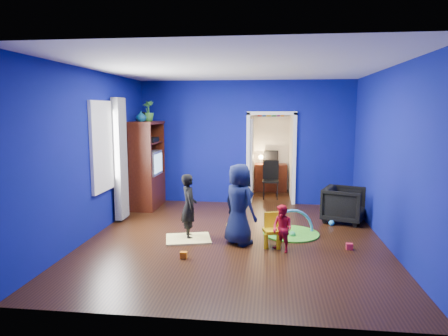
# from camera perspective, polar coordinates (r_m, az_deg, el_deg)

# --- Properties ---
(floor) EXTENTS (5.00, 5.50, 0.01)m
(floor) POSITION_cam_1_polar(r_m,az_deg,el_deg) (7.03, 1.58, -10.04)
(floor) COLOR black
(floor) RESTS_ON ground
(ceiling) EXTENTS (5.00, 5.50, 0.01)m
(ceiling) POSITION_cam_1_polar(r_m,az_deg,el_deg) (6.71, 1.68, 14.20)
(ceiling) COLOR white
(ceiling) RESTS_ON wall_back
(wall_back) EXTENTS (5.00, 0.02, 2.90)m
(wall_back) POSITION_cam_1_polar(r_m,az_deg,el_deg) (9.45, 3.12, 3.64)
(wall_back) COLOR navy
(wall_back) RESTS_ON floor
(wall_front) EXTENTS (5.00, 0.02, 2.90)m
(wall_front) POSITION_cam_1_polar(r_m,az_deg,el_deg) (4.01, -1.88, -2.53)
(wall_front) COLOR navy
(wall_front) RESTS_ON floor
(wall_left) EXTENTS (0.02, 5.50, 2.90)m
(wall_left) POSITION_cam_1_polar(r_m,az_deg,el_deg) (7.37, -18.13, 1.96)
(wall_left) COLOR navy
(wall_left) RESTS_ON floor
(wall_right) EXTENTS (0.02, 5.50, 2.90)m
(wall_right) POSITION_cam_1_polar(r_m,az_deg,el_deg) (6.96, 22.61, 1.39)
(wall_right) COLOR navy
(wall_right) RESTS_ON floor
(alcove) EXTENTS (1.00, 1.75, 2.50)m
(alcove) POSITION_cam_1_polar(r_m,az_deg,el_deg) (10.32, 6.76, 2.86)
(alcove) COLOR silver
(alcove) RESTS_ON floor
(armchair) EXTENTS (0.99, 0.98, 0.70)m
(armchair) POSITION_cam_1_polar(r_m,az_deg,el_deg) (8.29, 16.77, -5.03)
(armchair) COLOR black
(armchair) RESTS_ON floor
(child_black) EXTENTS (0.40, 0.48, 1.13)m
(child_black) POSITION_cam_1_polar(r_m,az_deg,el_deg) (6.93, -5.02, -5.47)
(child_black) COLOR black
(child_black) RESTS_ON floor
(child_navy) EXTENTS (0.77, 0.76, 1.34)m
(child_navy) POSITION_cam_1_polar(r_m,az_deg,el_deg) (6.59, 2.18, -5.19)
(child_navy) COLOR #0E1635
(child_navy) RESTS_ON floor
(toddler_red) EXTENTS (0.46, 0.45, 0.74)m
(toddler_red) POSITION_cam_1_polar(r_m,az_deg,el_deg) (6.37, 8.33, -8.55)
(toddler_red) COLOR red
(toddler_red) RESTS_ON floor
(vase) EXTENTS (0.29, 0.29, 0.24)m
(vase) POSITION_cam_1_polar(r_m,az_deg,el_deg) (8.88, -11.77, 7.25)
(vase) COLOR #0D5C68
(vase) RESTS_ON tv_armoire
(potted_plant) EXTENTS (0.30, 0.30, 0.47)m
(potted_plant) POSITION_cam_1_polar(r_m,az_deg,el_deg) (9.38, -10.78, 8.03)
(potted_plant) COLOR #3C9034
(potted_plant) RESTS_ON tv_armoire
(tv_armoire) EXTENTS (0.58, 1.14, 1.96)m
(tv_armoire) POSITION_cam_1_polar(r_m,az_deg,el_deg) (9.25, -10.99, 0.47)
(tv_armoire) COLOR #381709
(tv_armoire) RESTS_ON floor
(crt_tv) EXTENTS (0.46, 0.70, 0.54)m
(crt_tv) POSITION_cam_1_polar(r_m,az_deg,el_deg) (9.23, -10.76, 0.71)
(crt_tv) COLOR silver
(crt_tv) RESTS_ON tv_armoire
(yellow_blanket) EXTENTS (0.88, 0.77, 0.03)m
(yellow_blanket) POSITION_cam_1_polar(r_m,az_deg,el_deg) (6.99, -5.13, -10.03)
(yellow_blanket) COLOR #F2E07A
(yellow_blanket) RESTS_ON floor
(hopper_ball) EXTENTS (0.40, 0.40, 0.40)m
(hopper_ball) POSITION_cam_1_polar(r_m,az_deg,el_deg) (6.96, 1.91, -8.50)
(hopper_ball) COLOR yellow
(hopper_ball) RESTS_ON floor
(kid_chair) EXTENTS (0.35, 0.35, 0.50)m
(kid_chair) POSITION_cam_1_polar(r_m,az_deg,el_deg) (6.59, 6.94, -9.05)
(kid_chair) COLOR yellow
(kid_chair) RESTS_ON floor
(play_mat) EXTENTS (1.00, 1.00, 0.03)m
(play_mat) POSITION_cam_1_polar(r_m,az_deg,el_deg) (7.34, 9.54, -9.23)
(play_mat) COLOR green
(play_mat) RESTS_ON floor
(toy_arch) EXTENTS (0.84, 0.39, 0.89)m
(toy_arch) POSITION_cam_1_polar(r_m,az_deg,el_deg) (7.34, 9.54, -9.18)
(toy_arch) COLOR #3F8CD8
(toy_arch) RESTS_ON floor
(window_left) EXTENTS (0.03, 0.95, 1.55)m
(window_left) POSITION_cam_1_polar(r_m,az_deg,el_deg) (7.67, -16.97, 2.99)
(window_left) COLOR white
(window_left) RESTS_ON wall_left
(curtain) EXTENTS (0.14, 0.42, 2.40)m
(curtain) POSITION_cam_1_polar(r_m,az_deg,el_deg) (8.16, -14.60, 1.26)
(curtain) COLOR slate
(curtain) RESTS_ON floor
(doorway) EXTENTS (1.16, 0.10, 2.10)m
(doorway) POSITION_cam_1_polar(r_m,az_deg,el_deg) (9.47, 6.73, 1.17)
(doorway) COLOR white
(doorway) RESTS_ON floor
(study_desk) EXTENTS (0.88, 0.44, 0.75)m
(study_desk) POSITION_cam_1_polar(r_m,az_deg,el_deg) (11.06, 6.68, -1.36)
(study_desk) COLOR #3D140A
(study_desk) RESTS_ON floor
(desk_monitor) EXTENTS (0.40, 0.05, 0.32)m
(desk_monitor) POSITION_cam_1_polar(r_m,az_deg,el_deg) (11.10, 6.73, 1.68)
(desk_monitor) COLOR black
(desk_monitor) RESTS_ON study_desk
(desk_lamp) EXTENTS (0.14, 0.14, 0.14)m
(desk_lamp) POSITION_cam_1_polar(r_m,az_deg,el_deg) (11.04, 5.28, 1.56)
(desk_lamp) COLOR #FFD88C
(desk_lamp) RESTS_ON study_desk
(folding_chair) EXTENTS (0.40, 0.40, 0.92)m
(folding_chair) POSITION_cam_1_polar(r_m,az_deg,el_deg) (10.10, 6.68, -1.78)
(folding_chair) COLOR black
(folding_chair) RESTS_ON floor
(book_shelf) EXTENTS (0.88, 0.24, 0.04)m
(book_shelf) POSITION_cam_1_polar(r_m,az_deg,el_deg) (11.02, 6.83, 7.21)
(book_shelf) COLOR white
(book_shelf) RESTS_ON study_desk
(toy_0) EXTENTS (0.10, 0.08, 0.10)m
(toy_0) POSITION_cam_1_polar(r_m,az_deg,el_deg) (6.79, 17.48, -10.64)
(toy_0) COLOR #EA273E
(toy_0) RESTS_ON floor
(toy_1) EXTENTS (0.11, 0.11, 0.11)m
(toy_1) POSITION_cam_1_polar(r_m,az_deg,el_deg) (8.04, 15.13, -7.55)
(toy_1) COLOR #258BD2
(toy_1) RESTS_ON floor
(toy_2) EXTENTS (0.10, 0.08, 0.10)m
(toy_2) POSITION_cam_1_polar(r_m,az_deg,el_deg) (6.15, -5.79, -12.28)
(toy_2) COLOR orange
(toy_2) RESTS_ON floor
(toy_3) EXTENTS (0.11, 0.11, 0.11)m
(toy_3) POSITION_cam_1_polar(r_m,az_deg,el_deg) (7.18, 9.76, -9.28)
(toy_3) COLOR #34B760
(toy_3) RESTS_ON floor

